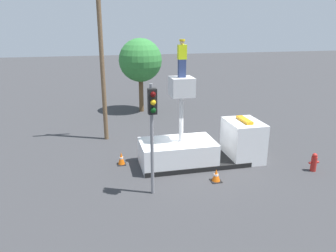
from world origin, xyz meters
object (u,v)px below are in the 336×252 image
(fire_hydrant, at_px, (314,162))
(traffic_cone_curbside, at_px, (216,176))
(traffic_cone_rear, at_px, (121,159))
(worker, at_px, (182,58))
(utility_pole, at_px, (102,62))
(bucket_truck, at_px, (203,146))
(tree_left_bg, at_px, (140,60))
(traffic_light_pole, at_px, (152,119))

(fire_hydrant, bearing_deg, traffic_cone_curbside, 179.65)
(fire_hydrant, relative_size, traffic_cone_rear, 1.39)
(worker, bearing_deg, fire_hydrant, -19.54)
(worker, height_order, utility_pole, utility_pole)
(bucket_truck, bearing_deg, fire_hydrant, -23.77)
(bucket_truck, relative_size, traffic_cone_curbside, 10.82)
(bucket_truck, xyz_separation_m, fire_hydrant, (4.96, -2.18, -0.44))
(worker, distance_m, tree_left_bg, 11.05)
(traffic_cone_curbside, height_order, utility_pole, utility_pole)
(traffic_cone_rear, xyz_separation_m, tree_left_bg, (2.59, 10.27, 3.80))
(utility_pole, bearing_deg, traffic_cone_curbside, -56.41)
(worker, relative_size, traffic_light_pole, 0.37)
(worker, height_order, traffic_cone_curbside, worker)
(traffic_cone_rear, bearing_deg, tree_left_bg, 75.82)
(fire_hydrant, distance_m, traffic_cone_curbside, 5.06)
(bucket_truck, distance_m, traffic_cone_curbside, 2.24)
(worker, distance_m, traffic_cone_curbside, 5.65)
(bucket_truck, relative_size, tree_left_bg, 1.08)
(bucket_truck, relative_size, traffic_light_pole, 1.34)
(bucket_truck, relative_size, traffic_cone_rear, 9.45)
(bucket_truck, distance_m, traffic_light_pole, 4.82)
(fire_hydrant, bearing_deg, worker, 160.46)
(traffic_cone_curbside, bearing_deg, traffic_light_pole, -169.29)
(traffic_light_pole, distance_m, traffic_cone_rear, 4.69)
(traffic_light_pole, height_order, traffic_cone_curbside, traffic_light_pole)
(traffic_cone_curbside, bearing_deg, utility_pole, 123.59)
(traffic_light_pole, distance_m, utility_pole, 7.82)
(worker, bearing_deg, traffic_cone_curbside, -62.99)
(bucket_truck, distance_m, utility_pole, 7.77)
(fire_hydrant, bearing_deg, traffic_cone_rear, 162.45)
(fire_hydrant, relative_size, tree_left_bg, 0.16)
(bucket_truck, xyz_separation_m, utility_pole, (-4.71, 4.80, 3.88))
(worker, height_order, fire_hydrant, worker)
(fire_hydrant, height_order, traffic_cone_curbside, fire_hydrant)
(traffic_light_pole, height_order, tree_left_bg, tree_left_bg)
(bucket_truck, height_order, traffic_light_pole, traffic_light_pole)
(fire_hydrant, height_order, traffic_cone_rear, fire_hydrant)
(bucket_truck, height_order, worker, worker)
(traffic_cone_curbside, bearing_deg, traffic_cone_rear, 144.92)
(utility_pole, bearing_deg, traffic_light_pole, -78.10)
(traffic_light_pole, distance_m, traffic_cone_curbside, 4.36)
(fire_hydrant, distance_m, traffic_cone_rear, 9.56)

